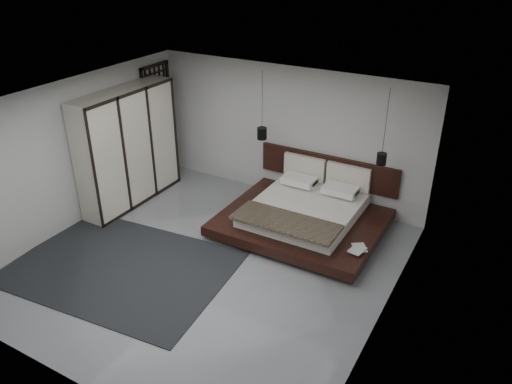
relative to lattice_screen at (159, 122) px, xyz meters
The scene contains 14 objects.
floor 4.05m from the lattice_screen, 39.71° to the right, with size 6.00×6.00×0.00m, color gray.
ceiling 4.12m from the lattice_screen, 39.71° to the right, with size 6.00×6.00×0.00m, color white.
wall_back 3.00m from the lattice_screen, 10.56° to the left, with size 6.00×6.00×0.00m, color beige.
wall_front 6.20m from the lattice_screen, 61.57° to the right, with size 6.00×6.00×0.00m, color beige.
wall_left 2.45m from the lattice_screen, 91.17° to the right, with size 6.00×6.00×0.00m, color beige.
wall_right 6.44m from the lattice_screen, 22.38° to the right, with size 6.00×6.00×0.00m, color beige.
lattice_screen is the anchor object (origin of this frame).
bed 4.06m from the lattice_screen, ahead, with size 2.96×2.46×1.11m.
book_lower 5.36m from the lattice_screen, 13.50° to the right, with size 0.22×0.30×0.03m, color #99724C.
book_upper 5.34m from the lattice_screen, 13.89° to the right, with size 0.23×0.31×0.02m, color #99724C.
pendant_left 2.70m from the lattice_screen, ahead, with size 0.19×0.19×1.37m.
pendant_right 5.12m from the lattice_screen, ahead, with size 0.18×0.18×1.40m.
wardrobe 1.34m from the lattice_screen, 79.17° to the right, with size 0.58×2.45×2.40m.
rug 3.96m from the lattice_screen, 62.14° to the right, with size 3.64×2.60×0.02m, color black.
Camera 1 is at (4.24, -5.81, 5.03)m, focal length 35.00 mm.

